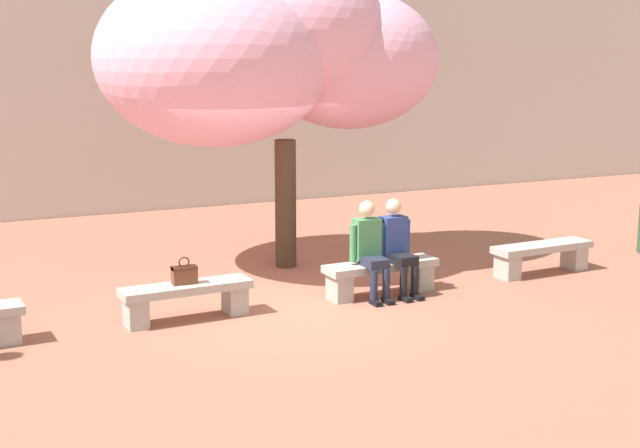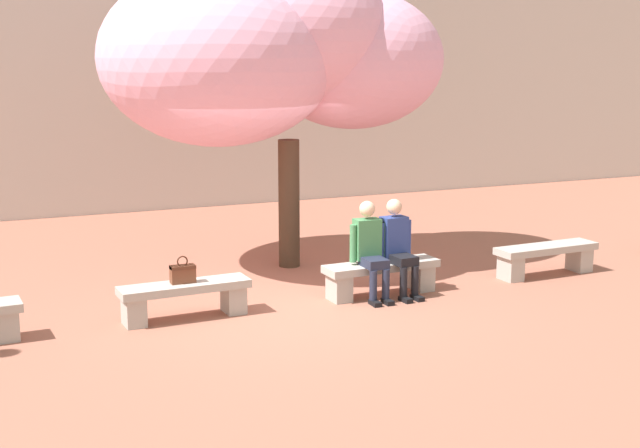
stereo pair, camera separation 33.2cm
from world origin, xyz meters
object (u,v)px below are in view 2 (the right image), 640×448
object	(u,v)px
stone_bench_near_west	(185,295)
cherry_tree_main	(271,50)
person_seated_left	(370,246)
stone_bench_center	(381,274)
stone_bench_near_east	(546,255)
person_seated_right	(397,244)
handbag	(183,273)

from	to	relation	value
stone_bench_near_west	cherry_tree_main	size ratio (longest dim) A/B	0.31
stone_bench_near_west	person_seated_left	xyz separation A→B (m)	(2.49, -0.05, 0.40)
stone_bench_center	stone_bench_near_east	world-z (taller)	same
person_seated_left	person_seated_right	world-z (taller)	same
stone_bench_near_east	stone_bench_center	bearing A→B (deg)	180.00
cherry_tree_main	stone_bench_near_west	bearing A→B (deg)	-132.90
person_seated_right	person_seated_left	bearing A→B (deg)	-179.98
stone_bench_near_west	person_seated_right	xyz separation A→B (m)	(2.90, -0.05, 0.40)
stone_bench_near_west	cherry_tree_main	bearing A→B (deg)	47.10
stone_bench_near_east	handbag	world-z (taller)	handbag
stone_bench_near_west	handbag	bearing A→B (deg)	126.92
stone_bench_center	stone_bench_near_east	size ratio (longest dim) A/B	1.00
cherry_tree_main	person_seated_left	bearing A→B (deg)	-74.50
handbag	cherry_tree_main	xyz separation A→B (m)	(1.92, 2.04, 2.65)
stone_bench_center	person_seated_right	distance (m)	0.45
cherry_tree_main	handbag	bearing A→B (deg)	-133.31
stone_bench_near_west	handbag	distance (m)	0.28
stone_bench_near_west	person_seated_right	world-z (taller)	person_seated_right
person_seated_left	cherry_tree_main	distance (m)	3.35
person_seated_left	person_seated_right	bearing A→B (deg)	0.02
stone_bench_near_west	cherry_tree_main	xyz separation A→B (m)	(1.91, 2.05, 2.93)
stone_bench_near_west	stone_bench_near_east	world-z (taller)	same
stone_bench_center	stone_bench_near_east	distance (m)	2.70
stone_bench_near_east	person_seated_right	bearing A→B (deg)	-178.77
stone_bench_near_east	cherry_tree_main	world-z (taller)	cherry_tree_main
stone_bench_center	handbag	size ratio (longest dim) A/B	4.78
stone_bench_center	handbag	bearing A→B (deg)	179.66
person_seated_right	stone_bench_near_west	bearing A→B (deg)	178.95
stone_bench_center	handbag	xyz separation A→B (m)	(-2.71, 0.02, 0.28)
person_seated_left	stone_bench_near_west	bearing A→B (deg)	178.77
stone_bench_near_west	cherry_tree_main	world-z (taller)	cherry_tree_main
stone_bench_near_east	handbag	size ratio (longest dim) A/B	4.78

